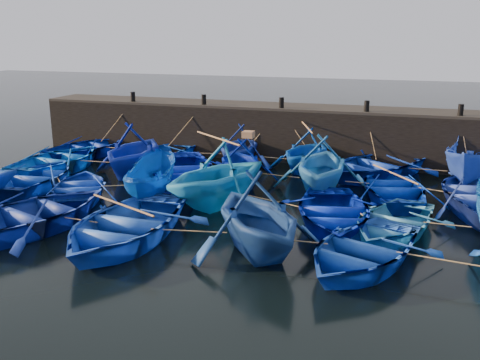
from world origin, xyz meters
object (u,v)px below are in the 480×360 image
(boat_0, at_px, (88,147))
(wooden_crate, at_px, (248,134))
(boat_13, at_px, (38,176))
(boat_8, at_px, (181,170))

(boat_0, height_order, wooden_crate, wooden_crate)
(boat_13, relative_size, wooden_crate, 10.73)
(boat_8, height_order, boat_13, boat_8)
(boat_13, xyz_separation_m, wooden_crate, (7.98, 3.03, 1.64))
(boat_0, relative_size, boat_13, 1.00)
(boat_0, relative_size, wooden_crate, 10.76)
(boat_0, xyz_separation_m, boat_8, (6.57, -3.19, 0.10))
(boat_8, bearing_deg, boat_0, 129.20)
(boat_13, bearing_deg, wooden_crate, -167.46)
(boat_0, distance_m, boat_13, 5.75)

